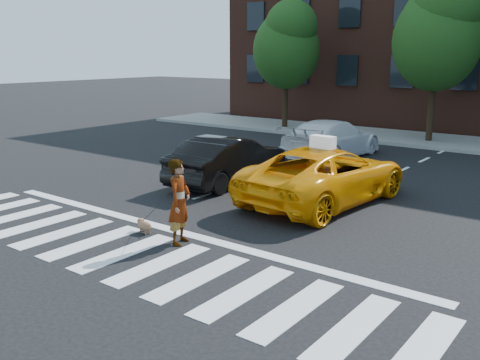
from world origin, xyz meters
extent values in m
plane|color=black|center=(0.00, 0.00, 0.00)|extent=(120.00, 120.00, 0.00)
cube|color=silver|center=(0.00, 0.00, 0.01)|extent=(13.00, 2.40, 0.01)
cube|color=silver|center=(0.00, 1.60, 0.01)|extent=(12.00, 0.30, 0.01)
cube|color=slate|center=(0.00, 17.50, 0.07)|extent=(30.00, 4.00, 0.15)
cube|color=#4D261B|center=(0.00, 25.00, 6.00)|extent=(26.00, 10.00, 12.00)
cylinder|color=black|center=(-7.00, 17.00, 1.62)|extent=(0.28, 0.28, 3.25)
ellipsoid|color=#173D10|center=(-7.00, 17.00, 4.03)|extent=(3.38, 3.38, 3.89)
sphere|color=#173D10|center=(-6.60, 16.80, 5.20)|extent=(2.60, 2.60, 2.60)
sphere|color=#173D10|center=(-7.35, 17.25, 4.88)|extent=(2.34, 2.34, 2.34)
cylinder|color=black|center=(0.50, 17.00, 1.77)|extent=(0.28, 0.28, 3.55)
ellipsoid|color=#173D10|center=(0.50, 17.00, 4.40)|extent=(3.69, 3.69, 4.25)
sphere|color=#173D10|center=(0.90, 16.80, 5.68)|extent=(2.84, 2.84, 2.84)
sphere|color=#173D10|center=(0.15, 17.25, 5.32)|extent=(2.56, 2.56, 2.56)
imported|color=orange|center=(1.40, 5.77, 0.75)|extent=(2.95, 5.59, 1.50)
imported|color=black|center=(-2.00, 5.92, 0.73)|extent=(1.65, 4.46, 1.46)
imported|color=silver|center=(-1.40, 11.49, 0.73)|extent=(2.17, 5.09, 1.46)
imported|color=#999999|center=(0.52, 1.10, 0.90)|extent=(0.62, 0.76, 1.80)
ellipsoid|color=olive|center=(-0.56, 1.10, 0.17)|extent=(0.41, 0.28, 0.21)
sphere|color=olive|center=(-0.74, 1.14, 0.22)|extent=(0.19, 0.19, 0.16)
sphere|color=olive|center=(-0.80, 1.16, 0.19)|extent=(0.09, 0.09, 0.07)
cylinder|color=olive|center=(-0.38, 1.06, 0.22)|extent=(0.11, 0.06, 0.09)
sphere|color=olive|center=(-0.73, 1.19, 0.27)|extent=(0.07, 0.07, 0.06)
sphere|color=olive|center=(-0.75, 1.09, 0.27)|extent=(0.07, 0.07, 0.06)
cylinder|color=olive|center=(-0.68, 1.08, 0.05)|extent=(0.05, 0.05, 0.10)
cylinder|color=olive|center=(-0.66, 1.17, 0.05)|extent=(0.05, 0.05, 0.10)
cylinder|color=olive|center=(-0.46, 1.03, 0.05)|extent=(0.05, 0.05, 0.10)
cylinder|color=olive|center=(-0.44, 1.12, 0.05)|extent=(0.05, 0.05, 0.10)
cube|color=white|center=(1.40, 5.57, 1.66)|extent=(0.67, 0.34, 0.32)
camera|label=1|loc=(7.93, -6.62, 3.90)|focal=40.00mm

